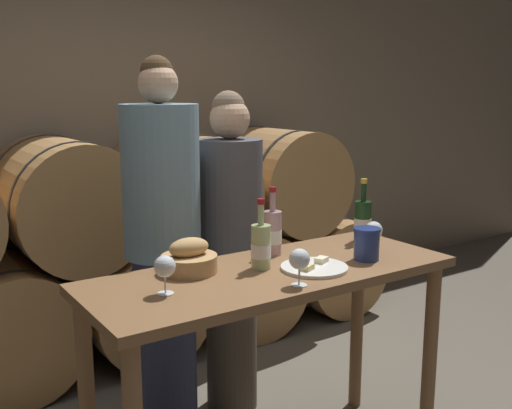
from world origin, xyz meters
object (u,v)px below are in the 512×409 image
Objects in this scene: person_left at (163,249)px; bread_basket at (189,259)px; person_right at (231,252)px; cheese_plate at (314,267)px; tasting_table at (272,305)px; wine_bottle_rose at (273,232)px; blue_crock at (367,243)px; wine_bottle_white at (261,246)px; wine_bottle_red at (363,221)px; wine_glass_center at (374,231)px; wine_glass_left at (299,260)px; wine_glass_far_left at (165,267)px.

bread_basket is at bearing -101.75° from person_left.
person_right is 6.00× the size of cheese_plate.
person_right is (0.17, 0.60, 0.06)m from tasting_table.
person_right is at bearing 0.03° from person_left.
wine_bottle_rose is 0.43m from bread_basket.
blue_crock is 0.28m from cheese_plate.
person_right is 11.76× the size of blue_crock.
blue_crock is (0.45, -0.15, -0.02)m from wine_bottle_white.
wine_bottle_rose is 1.10× the size of cheese_plate.
person_right reaches higher than wine_bottle_white.
person_left is 6.56× the size of cheese_plate.
wine_bottle_white reaches higher than blue_crock.
tasting_table is 5.10× the size of wine_bottle_rose.
bread_basket is at bearing 159.52° from blue_crock.
tasting_table is 0.69m from wine_bottle_red.
wine_bottle_rose is at bearing -50.60° from person_left.
wine_glass_center reaches higher than blue_crock.
blue_crock is (0.42, -0.11, 0.23)m from tasting_table.
wine_glass_left is at bearing -55.05° from bread_basket.
wine_glass_far_left is at bearing -114.46° from person_left.
blue_crock is 0.98× the size of wine_glass_left.
wine_bottle_rose is 2.12× the size of wine_glass_left.
blue_crock is at bearing -46.12° from wine_bottle_rose.
person_left is at bearing 78.25° from bread_basket.
person_right is 11.54× the size of wine_glass_center.
wine_glass_left is at bearing -103.86° from person_right.
wine_bottle_red is 2.17× the size of blue_crock.
person_right is at bearing 87.96° from cheese_plate.
wine_bottle_white reaches higher than wine_glass_far_left.
wine_glass_center is at bearing 7.41° from cheese_plate.
wine_glass_far_left is at bearing 173.88° from cheese_plate.
wine_glass_center is at bearing -4.65° from tasting_table.
tasting_table is 10.82× the size of wine_glass_center.
person_left is 0.84m from wine_glass_left.
wine_bottle_rose is 2.12× the size of wine_glass_far_left.
wine_bottle_red is at bearing -29.22° from person_left.
wine_bottle_red is 1.12m from wine_glass_far_left.
wine_bottle_red reaches higher than wine_bottle_white.
wine_bottle_white is (0.17, -0.56, 0.11)m from person_left.
person_left is 0.96m from wine_bottle_red.
person_right is 0.77m from blue_crock.
wine_bottle_rose is at bearing 67.68° from wine_glass_left.
cheese_plate reaches higher than tasting_table.
person_left reaches higher than wine_glass_center.
wine_bottle_red is 0.20m from wine_glass_center.
cheese_plate is (0.17, -0.13, -0.09)m from wine_bottle_white.
person_left reaches higher than wine_glass_far_left.
blue_crock is at bearing -5.32° from wine_glass_far_left.
tasting_table is at bearing 81.47° from wine_glass_left.
wine_glass_left is (-0.20, -0.81, 0.19)m from person_right.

